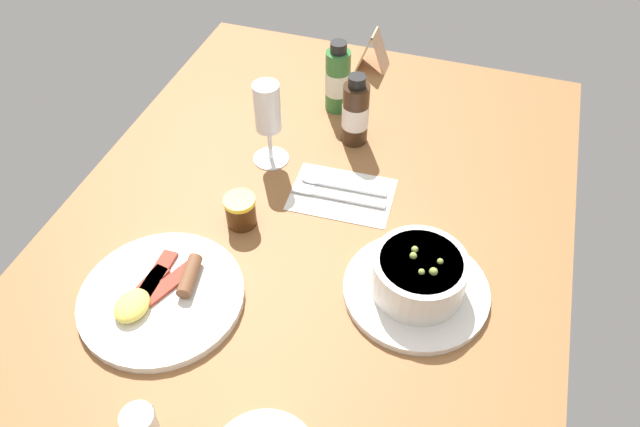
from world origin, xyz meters
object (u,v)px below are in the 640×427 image
object	(u,v)px
creamer_jug	(140,423)
jam_jar	(241,211)
wine_glass	(268,113)
breakfast_plate	(161,296)
sauce_bottle_green	(338,80)
sauce_bottle_brown	(355,113)
cutlery_setting	(340,193)
porridge_bowl	(418,278)
menu_card	(374,50)

from	to	relation	value
creamer_jug	jam_jar	world-z (taller)	jam_jar
wine_glass	breakfast_plate	bearing A→B (deg)	173.53
wine_glass	sauce_bottle_green	bearing A→B (deg)	-20.34
creamer_jug	breakfast_plate	world-z (taller)	creamer_jug
sauce_bottle_brown	breakfast_plate	distance (cm)	48.36
sauce_bottle_brown	wine_glass	bearing A→B (deg)	127.38
cutlery_setting	creamer_jug	bearing A→B (deg)	167.07
porridge_bowl	jam_jar	size ratio (longest dim) A/B	3.98
porridge_bowl	sauce_bottle_green	world-z (taller)	sauce_bottle_green
jam_jar	creamer_jug	bearing A→B (deg)	-176.26
porridge_bowl	menu_card	size ratio (longest dim) A/B	2.54
breakfast_plate	menu_card	bearing A→B (deg)	-11.31
menu_card	cutlery_setting	bearing A→B (deg)	-173.49
creamer_jug	wine_glass	xyz separation A→B (cm)	(53.56, 3.65, 8.29)
cutlery_setting	sauce_bottle_brown	world-z (taller)	sauce_bottle_brown
cutlery_setting	jam_jar	xyz separation A→B (cm)	(-11.51, 13.55, 2.52)
wine_glass	jam_jar	size ratio (longest dim) A/B	2.95
porridge_bowl	cutlery_setting	distance (cm)	24.06
porridge_bowl	sauce_bottle_brown	size ratio (longest dim) A/B	1.53
sauce_bottle_brown	breakfast_plate	bearing A→B (deg)	159.16
creamer_jug	sauce_bottle_brown	bearing A→B (deg)	-8.49
porridge_bowl	wine_glass	xyz separation A→B (cm)	(21.80, 31.75, 6.97)
wine_glass	menu_card	bearing A→B (deg)	-15.91
sauce_bottle_green	sauce_bottle_brown	xyz separation A→B (cm)	(-8.93, -6.11, -0.25)
porridge_bowl	sauce_bottle_brown	world-z (taller)	sauce_bottle_brown
wine_glass	breakfast_plate	xyz separation A→B (cm)	(-34.87, 3.95, -9.60)
wine_glass	breakfast_plate	world-z (taller)	wine_glass
sauce_bottle_green	menu_card	xyz separation A→B (cm)	(16.60, -3.11, -2.39)
sauce_bottle_green	sauce_bottle_brown	size ratio (longest dim) A/B	1.04
wine_glass	menu_card	size ratio (longest dim) A/B	1.88
creamer_jug	wine_glass	distance (cm)	54.32
jam_jar	sauce_bottle_green	size ratio (longest dim) A/B	0.37
cutlery_setting	breakfast_plate	world-z (taller)	breakfast_plate
menu_card	sauce_bottle_brown	bearing A→B (deg)	-173.30
sauce_bottle_green	sauce_bottle_brown	distance (cm)	10.82
cutlery_setting	breakfast_plate	bearing A→B (deg)	147.85
creamer_jug	menu_card	size ratio (longest dim) A/B	0.58
creamer_jug	cutlery_setting	bearing A→B (deg)	-12.93
sauce_bottle_green	breakfast_plate	xyz separation A→B (cm)	(-53.84, 10.98, -5.70)
breakfast_plate	menu_card	size ratio (longest dim) A/B	2.83
porridge_bowl	sauce_bottle_brown	distance (cm)	36.98
sauce_bottle_green	wine_glass	bearing A→B (deg)	159.66
wine_glass	creamer_jug	bearing A→B (deg)	-176.10
creamer_jug	jam_jar	distance (cm)	37.06
jam_jar	sauce_bottle_green	xyz separation A→B (cm)	(35.54, -5.80, 3.85)
cutlery_setting	creamer_jug	distance (cm)	49.79
porridge_bowl	menu_card	distance (cm)	61.31
sauce_bottle_green	jam_jar	bearing A→B (deg)	170.73
porridge_bowl	jam_jar	bearing A→B (deg)	80.29
menu_card	wine_glass	bearing A→B (deg)	164.09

